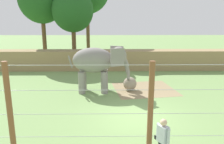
{
  "coord_description": "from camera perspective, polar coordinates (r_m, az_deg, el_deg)",
  "views": [
    {
      "loc": [
        -1.46,
        -10.1,
        4.68
      ],
      "look_at": [
        -1.26,
        3.75,
        1.4
      ],
      "focal_mm": 35.44,
      "sensor_mm": 36.0,
      "label": 1
    }
  ],
  "objects": [
    {
      "name": "embankment_wall",
      "position": [
        21.32,
        3.14,
        3.16
      ],
      "size": [
        36.0,
        1.8,
        1.85
      ],
      "primitive_type": "cube",
      "color": "#997F56",
      "rests_on": "ground"
    },
    {
      "name": "enrichment_ball",
      "position": [
        15.06,
        4.64,
        -3.02
      ],
      "size": [
        0.9,
        0.9,
        0.9
      ],
      "primitive_type": "sphere",
      "color": "gray",
      "rests_on": "ground"
    },
    {
      "name": "zookeeper",
      "position": [
        7.55,
        12.91,
        -16.88
      ],
      "size": [
        0.41,
        0.54,
        1.67
      ],
      "color": "#232328",
      "rests_on": "ground"
    },
    {
      "name": "dirt_patch",
      "position": [
        15.53,
        8.32,
        -4.35
      ],
      "size": [
        4.52,
        4.24,
        0.01
      ],
      "primitive_type": "cube",
      "rotation": [
        0.0,
        0.0,
        0.15
      ],
      "color": "#937F5B",
      "rests_on": "ground"
    },
    {
      "name": "cable_fence",
      "position": [
        7.92,
        9.96,
        -9.11
      ],
      "size": [
        10.81,
        0.2,
        3.35
      ],
      "color": "brown",
      "rests_on": "ground"
    },
    {
      "name": "elephant",
      "position": [
        14.42,
        -3.65,
        2.53
      ],
      "size": [
        4.05,
        1.71,
        3.0
      ],
      "color": "gray",
      "rests_on": "ground"
    },
    {
      "name": "ground_plane",
      "position": [
        11.23,
        6.86,
        -11.42
      ],
      "size": [
        120.0,
        120.0,
        0.0
      ],
      "primitive_type": "plane",
      "color": "#759956"
    },
    {
      "name": "tree_behind_wall",
      "position": [
        23.62,
        -10.09,
        15.28
      ],
      "size": [
        4.19,
        4.19,
        7.8
      ],
      "color": "brown",
      "rests_on": "ground"
    }
  ]
}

